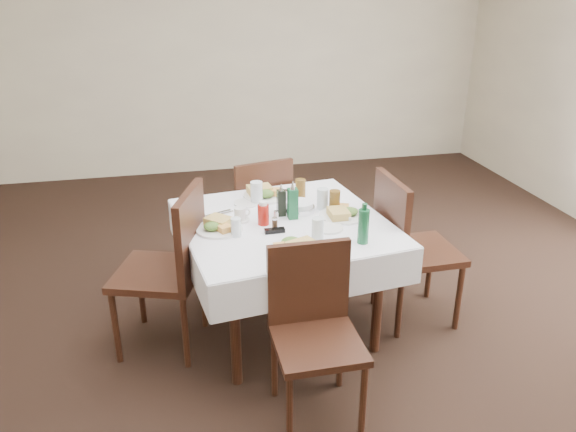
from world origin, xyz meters
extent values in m
plane|color=black|center=(0.00, 0.00, 0.00)|extent=(7.00, 7.00, 0.00)
cube|color=#C1B39C|center=(0.00, 3.50, 1.40)|extent=(6.00, 0.04, 2.80)
cylinder|color=black|center=(-0.49, -0.37, 0.36)|extent=(0.06, 0.06, 0.72)
cylinder|color=black|center=(-0.60, 0.50, 0.36)|extent=(0.06, 0.06, 0.72)
cylinder|color=black|center=(0.39, -0.25, 0.36)|extent=(0.06, 0.06, 0.72)
cylinder|color=black|center=(0.27, 0.62, 0.36)|extent=(0.06, 0.06, 0.72)
cube|color=black|center=(-0.11, 0.12, 0.73)|extent=(1.23, 1.23, 0.03)
cube|color=white|center=(-0.11, 0.12, 0.76)|extent=(1.36, 1.36, 0.01)
cube|color=white|center=(-0.19, 0.72, 0.65)|extent=(1.20, 0.17, 0.22)
cube|color=white|center=(-0.03, -0.48, 0.65)|extent=(1.20, 0.17, 0.22)
cube|color=white|center=(0.49, 0.20, 0.65)|extent=(0.17, 1.20, 0.22)
cube|color=white|center=(-0.71, 0.05, 0.65)|extent=(0.17, 1.20, 0.22)
cube|color=black|center=(-0.15, 0.97, 0.45)|extent=(0.53, 0.53, 0.04)
cube|color=black|center=(-0.11, 0.78, 0.69)|extent=(0.44, 0.14, 0.48)
cylinder|color=black|center=(-0.01, 1.20, 0.23)|extent=(0.04, 0.04, 0.45)
cylinder|color=black|center=(0.08, 0.83, 0.23)|extent=(0.04, 0.04, 0.45)
cylinder|color=black|center=(-0.38, 1.11, 0.23)|extent=(0.04, 0.04, 0.45)
cylinder|color=black|center=(-0.30, 0.74, 0.23)|extent=(0.04, 0.04, 0.45)
cube|color=black|center=(-0.11, -0.71, 0.44)|extent=(0.43, 0.43, 0.04)
cube|color=black|center=(-0.11, -0.51, 0.68)|extent=(0.43, 0.04, 0.47)
cylinder|color=black|center=(-0.30, -0.89, 0.22)|extent=(0.04, 0.04, 0.44)
cylinder|color=black|center=(-0.30, -0.52, 0.22)|extent=(0.04, 0.04, 0.44)
cylinder|color=black|center=(0.08, -0.89, 0.22)|extent=(0.04, 0.04, 0.44)
cylinder|color=black|center=(0.07, -0.52, 0.22)|extent=(0.04, 0.04, 0.44)
cube|color=black|center=(0.78, 0.05, 0.49)|extent=(0.48, 0.48, 0.04)
cube|color=black|center=(0.56, 0.05, 0.75)|extent=(0.05, 0.48, 0.52)
cylinder|color=black|center=(0.99, -0.15, 0.24)|extent=(0.04, 0.04, 0.49)
cylinder|color=black|center=(0.58, -0.16, 0.24)|extent=(0.04, 0.04, 0.49)
cylinder|color=black|center=(0.98, 0.26, 0.24)|extent=(0.04, 0.04, 0.49)
cylinder|color=black|center=(0.57, 0.26, 0.24)|extent=(0.04, 0.04, 0.49)
cube|color=black|center=(-0.88, 0.11, 0.50)|extent=(0.62, 0.62, 0.04)
cube|color=black|center=(-0.67, 0.04, 0.76)|extent=(0.20, 0.48, 0.53)
cylinder|color=black|center=(-1.01, 0.38, 0.25)|extent=(0.04, 0.04, 0.50)
cylinder|color=black|center=(-0.62, 0.24, 0.25)|extent=(0.04, 0.04, 0.50)
cylinder|color=black|center=(-1.15, -0.02, 0.25)|extent=(0.04, 0.04, 0.50)
cylinder|color=black|center=(-0.75, -0.16, 0.25)|extent=(0.04, 0.04, 0.50)
cylinder|color=white|center=(-0.14, 0.55, 0.77)|extent=(0.30, 0.30, 0.02)
cube|color=#B59847|center=(-0.18, 0.58, 0.80)|extent=(0.17, 0.14, 0.05)
cube|color=gold|center=(-0.08, 0.53, 0.80)|extent=(0.12, 0.10, 0.04)
ellipsoid|color=#386C1F|center=(-0.15, 0.50, 0.80)|extent=(0.11, 0.10, 0.05)
cylinder|color=white|center=(-0.15, -0.30, 0.77)|extent=(0.30, 0.30, 0.02)
cube|color=#B59847|center=(-0.10, -0.33, 0.80)|extent=(0.19, 0.17, 0.05)
cube|color=gold|center=(-0.20, -0.31, 0.80)|extent=(0.10, 0.08, 0.04)
ellipsoid|color=#386C1F|center=(-0.15, -0.26, 0.80)|extent=(0.11, 0.10, 0.05)
cylinder|color=white|center=(0.26, 0.11, 0.77)|extent=(0.28, 0.28, 0.01)
cube|color=#B59847|center=(0.23, 0.08, 0.80)|extent=(0.12, 0.15, 0.05)
cube|color=gold|center=(0.28, 0.16, 0.80)|extent=(0.10, 0.11, 0.04)
ellipsoid|color=#386C1F|center=(0.31, 0.09, 0.80)|extent=(0.10, 0.09, 0.05)
cylinder|color=white|center=(-0.51, 0.07, 0.77)|extent=(0.28, 0.28, 0.01)
cube|color=#B59847|center=(-0.50, 0.12, 0.80)|extent=(0.18, 0.18, 0.05)
cube|color=gold|center=(-0.48, 0.03, 0.79)|extent=(0.10, 0.11, 0.04)
ellipsoid|color=#386C1F|center=(-0.55, 0.06, 0.80)|extent=(0.10, 0.09, 0.05)
cylinder|color=white|center=(-0.29, 0.45, 0.77)|extent=(0.16, 0.16, 0.01)
cylinder|color=white|center=(0.13, -0.05, 0.77)|extent=(0.17, 0.17, 0.01)
cylinder|color=silver|center=(-0.22, 0.45, 0.84)|extent=(0.08, 0.08, 0.15)
cylinder|color=silver|center=(0.03, -0.16, 0.83)|extent=(0.07, 0.07, 0.13)
cylinder|color=silver|center=(0.18, 0.26, 0.83)|extent=(0.07, 0.07, 0.13)
cylinder|color=silver|center=(-0.42, -0.03, 0.82)|extent=(0.06, 0.06, 0.11)
cylinder|color=brown|center=(0.08, 0.45, 0.83)|extent=(0.07, 0.07, 0.14)
cylinder|color=brown|center=(0.24, 0.19, 0.83)|extent=(0.07, 0.07, 0.14)
cylinder|color=silver|center=(0.02, 0.25, 0.78)|extent=(0.19, 0.19, 0.03)
cylinder|color=white|center=(0.02, 0.25, 0.81)|extent=(0.17, 0.17, 0.04)
cube|color=black|center=(-0.10, 0.21, 0.84)|extent=(0.05, 0.05, 0.17)
cone|color=silver|center=(-0.10, 0.21, 0.95)|extent=(0.03, 0.03, 0.05)
cube|color=#185B33|center=(-0.04, 0.15, 0.86)|extent=(0.06, 0.06, 0.19)
cone|color=silver|center=(-0.04, 0.15, 0.98)|extent=(0.03, 0.03, 0.05)
cylinder|color=#A6150C|center=(-0.24, 0.10, 0.82)|extent=(0.07, 0.07, 0.13)
cylinder|color=white|center=(-0.24, 0.10, 0.90)|extent=(0.05, 0.05, 0.02)
cylinder|color=white|center=(-0.15, 0.13, 0.79)|extent=(0.03, 0.03, 0.06)
cylinder|color=silver|center=(-0.15, 0.13, 0.82)|extent=(0.03, 0.03, 0.01)
cylinder|color=#422C1B|center=(-0.18, 0.02, 0.79)|extent=(0.03, 0.03, 0.06)
cylinder|color=silver|center=(-0.18, 0.02, 0.83)|extent=(0.03, 0.03, 0.01)
cylinder|color=white|center=(-0.37, 0.19, 0.77)|extent=(0.11, 0.11, 0.01)
cylinder|color=white|center=(-0.37, 0.19, 0.81)|extent=(0.07, 0.07, 0.07)
cylinder|color=black|center=(-0.37, 0.19, 0.83)|extent=(0.06, 0.06, 0.01)
torus|color=white|center=(-0.32, 0.20, 0.81)|extent=(0.05, 0.02, 0.05)
cube|color=black|center=(-0.19, -0.03, 0.77)|extent=(0.12, 0.04, 0.03)
cylinder|color=#185B33|center=(0.26, -0.27, 0.86)|extent=(0.06, 0.06, 0.20)
cylinder|color=#185B33|center=(0.26, -0.27, 0.98)|extent=(0.03, 0.03, 0.04)
cube|color=white|center=(0.25, 0.03, 0.78)|extent=(0.09, 0.06, 0.04)
cube|color=pink|center=(0.25, 0.03, 0.79)|extent=(0.06, 0.04, 0.02)
cube|color=silver|center=(0.00, 0.54, 0.77)|extent=(0.06, 0.20, 0.01)
cube|color=silver|center=(0.03, 0.54, 0.77)|extent=(0.06, 0.20, 0.01)
cube|color=silver|center=(-0.20, -0.32, 0.77)|extent=(0.05, 0.20, 0.01)
cube|color=silver|center=(-0.23, -0.31, 0.77)|extent=(0.05, 0.20, 0.01)
cube|color=silver|center=(0.28, -0.02, 0.77)|extent=(0.20, 0.05, 0.01)
cube|color=silver|center=(0.27, 0.01, 0.77)|extent=(0.20, 0.05, 0.01)
cube|color=silver|center=(-0.50, 0.32, 0.77)|extent=(0.19, 0.10, 0.01)
cube|color=silver|center=(-0.48, 0.29, 0.77)|extent=(0.19, 0.10, 0.01)
camera|label=1|loc=(-0.77, -2.95, 2.14)|focal=35.00mm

